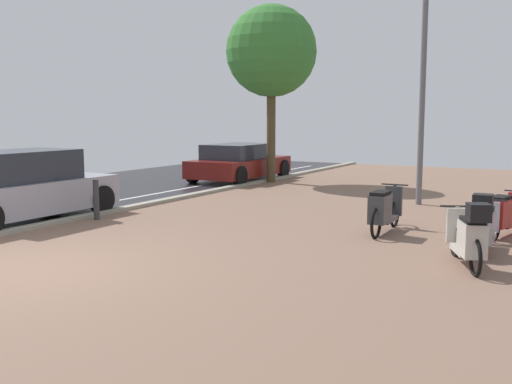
% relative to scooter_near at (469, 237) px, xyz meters
% --- Properties ---
extents(ground, '(21.00, 40.00, 0.13)m').
position_rel_scooter_near_xyz_m(ground, '(-3.98, -3.11, -0.48)').
color(ground, '#262429').
extents(scooter_near, '(0.89, 1.57, 1.02)m').
position_rel_scooter_near_xyz_m(scooter_near, '(0.00, 0.00, 0.00)').
color(scooter_near, black).
rests_on(scooter_near, ground).
extents(scooter_mid, '(0.52, 1.82, 1.02)m').
position_rel_scooter_near_xyz_m(scooter_mid, '(0.05, 1.09, -0.00)').
color(scooter_mid, black).
rests_on(scooter_mid, ground).
extents(scooter_far, '(0.67, 1.72, 0.79)m').
position_rel_scooter_near_xyz_m(scooter_far, '(0.15, 2.64, -0.06)').
color(scooter_far, black).
rests_on(scooter_far, ground).
extents(scooter_extra, '(0.52, 1.83, 0.87)m').
position_rel_scooter_near_xyz_m(scooter_extra, '(-1.82, 1.90, -0.03)').
color(scooter_extra, black).
rests_on(scooter_extra, ground).
extents(parked_car_near, '(1.81, 3.94, 1.44)m').
position_rel_scooter_near_xyz_m(parked_car_near, '(-8.74, -0.39, 0.21)').
color(parked_car_near, '#A6A5B1').
rests_on(parked_car_near, ground).
extents(parked_car_far, '(1.96, 4.01, 1.22)m').
position_rel_scooter_near_xyz_m(parked_car_far, '(-8.78, 8.43, 0.14)').
color(parked_car_far, maroon).
rests_on(parked_car_far, ground).
extents(lamp_post, '(0.20, 0.52, 5.68)m').
position_rel_scooter_near_xyz_m(lamp_post, '(-2.14, 5.84, 2.70)').
color(lamp_post, slate).
rests_on(lamp_post, ground).
extents(street_tree, '(2.91, 2.91, 5.65)m').
position_rel_scooter_near_xyz_m(street_tree, '(-7.60, 8.47, 3.71)').
color(street_tree, brown).
rests_on(street_tree, ground).
extents(bollard_far, '(0.12, 0.12, 0.84)m').
position_rel_scooter_near_xyz_m(bollard_far, '(-7.46, 0.41, -0.04)').
color(bollard_far, '#38383D').
rests_on(bollard_far, ground).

